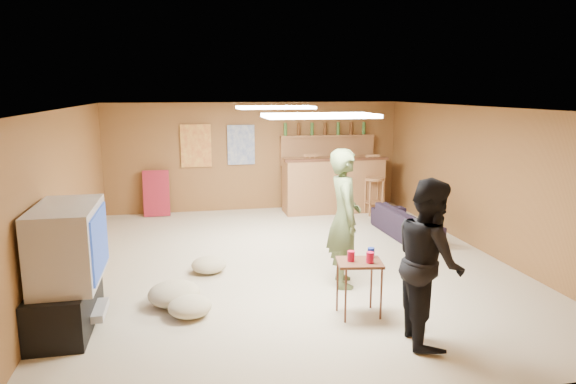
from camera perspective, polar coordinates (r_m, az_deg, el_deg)
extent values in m
plane|color=#BFB092|center=(7.45, 0.31, -7.86)|extent=(7.00, 7.00, 0.00)
cube|color=silver|center=(7.04, 0.33, 9.30)|extent=(6.00, 7.00, 0.02)
cube|color=brown|center=(10.57, -3.62, 3.96)|extent=(6.00, 0.02, 2.20)
cube|color=brown|center=(3.92, 11.12, -8.96)|extent=(6.00, 0.02, 2.20)
cube|color=brown|center=(7.18, -23.80, -0.47)|extent=(0.02, 7.00, 2.20)
cube|color=brown|center=(8.31, 21.00, 1.23)|extent=(0.02, 7.00, 2.20)
cube|color=black|center=(5.95, -23.45, -11.33)|extent=(0.55, 1.30, 0.50)
cube|color=#B2B2B7|center=(5.94, -21.25, -12.22)|extent=(0.35, 0.50, 0.08)
cube|color=#B2B2B7|center=(5.73, -23.27, -5.30)|extent=(0.60, 1.10, 0.80)
cube|color=navy|center=(5.67, -20.19, -5.22)|extent=(0.02, 0.95, 0.65)
cube|color=brown|center=(10.44, 5.02, 0.80)|extent=(2.00, 0.60, 1.10)
cube|color=#472516|center=(10.12, 5.48, 3.61)|extent=(2.10, 0.12, 0.05)
cube|color=brown|center=(10.74, 4.42, 6.21)|extent=(2.00, 0.18, 0.05)
cube|color=brown|center=(10.79, 4.37, 4.64)|extent=(2.00, 0.14, 0.60)
cube|color=#BF3F26|center=(10.40, -10.19, 5.08)|extent=(0.60, 0.03, 0.85)
cube|color=#334C99|center=(10.47, -5.24, 5.24)|extent=(0.55, 0.03, 0.80)
cube|color=maroon|center=(10.39, -14.40, -0.13)|extent=(0.50, 0.26, 0.91)
cube|color=white|center=(5.59, 3.56, 8.46)|extent=(1.20, 0.60, 0.04)
cube|color=white|center=(8.22, -1.43, 9.38)|extent=(1.20, 0.60, 0.04)
imported|color=#4A5732|center=(6.45, 6.27, -2.89)|extent=(0.49, 0.68, 1.74)
imported|color=black|center=(5.19, 15.41, -7.41)|extent=(0.73, 0.88, 1.63)
imported|color=black|center=(8.99, 12.96, -3.24)|extent=(0.67, 1.61, 0.47)
cube|color=#472516|center=(5.76, 7.88, -10.55)|extent=(0.54, 0.46, 0.62)
cylinder|color=#BC0C32|center=(5.63, 7.02, -7.08)|extent=(0.10, 0.10, 0.11)
cylinder|color=#BC0C32|center=(5.61, 9.10, -7.20)|extent=(0.10, 0.10, 0.12)
cylinder|color=navy|center=(5.79, 9.21, -6.65)|extent=(0.09, 0.09, 0.11)
ellipsoid|color=tan|center=(6.17, -12.54, -10.96)|extent=(0.70, 0.70, 0.27)
ellipsoid|color=tan|center=(7.13, -8.79, -7.98)|extent=(0.52, 0.52, 0.21)
ellipsoid|color=tan|center=(5.87, -10.85, -12.39)|extent=(0.58, 0.58, 0.22)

